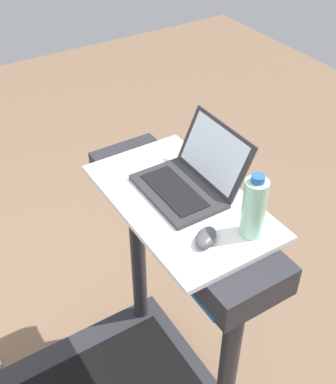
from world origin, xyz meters
TOP-DOWN VIEW (x-y plane):
  - desk_board at (0.00, 0.70)m, footprint 0.71×0.42m
  - laptop at (-0.03, 0.76)m, footprint 0.32×0.30m
  - computer_mouse at (0.22, 0.65)m, footprint 0.10×0.12m
  - water_bottle at (0.26, 0.79)m, footprint 0.07×0.07m

SIDE VIEW (x-z plane):
  - desk_board at x=0.00m, z-range 1.12..1.14m
  - computer_mouse at x=0.22m, z-range 1.14..1.18m
  - laptop at x=-0.03m, z-range 1.08..1.29m
  - water_bottle at x=0.26m, z-range 1.14..1.36m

